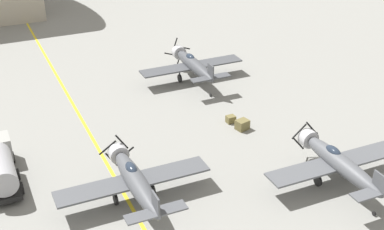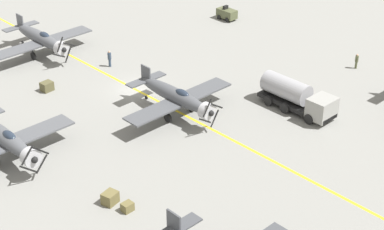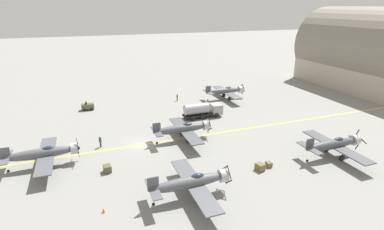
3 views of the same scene
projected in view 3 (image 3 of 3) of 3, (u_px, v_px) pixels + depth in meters
ground_plane at (142, 145)px, 48.53m from camera, size 400.00×400.00×0.00m
taxiway_stripe at (142, 145)px, 48.52m from camera, size 0.30×160.00×0.01m
airplane_mid_center at (183, 129)px, 49.63m from camera, size 12.00×9.98×3.65m
airplane_mid_right at (191, 182)px, 34.55m from camera, size 12.00×9.98×3.65m
airplane_far_right at (334, 144)px, 44.03m from camera, size 12.00×9.98×3.72m
airplane_near_center at (43, 153)px, 41.31m from camera, size 12.00×9.98×3.65m
airplane_far_left at (225, 91)px, 71.70m from camera, size 12.00×9.98×3.65m
fuel_tanker at (203, 110)px, 60.09m from camera, size 2.68×8.00×2.98m
tow_tractor at (88, 106)px, 64.58m from camera, size 1.57×2.60×1.79m
ground_crew_walking at (177, 97)px, 70.67m from camera, size 0.37×0.37×1.70m
ground_crew_inspecting at (100, 141)px, 47.41m from camera, size 0.41×0.41×1.87m
supply_crate_by_tanker at (269, 164)px, 41.79m from camera, size 0.87×0.73×0.71m
supply_crate_mid_lane at (260, 167)px, 40.88m from camera, size 1.34×1.20×0.96m
supply_crate_outboard at (107, 169)px, 40.44m from camera, size 1.23×1.05×0.97m
traffic_cone at (103, 210)px, 32.49m from camera, size 0.36×0.36×0.55m
hangar at (370, 55)px, 79.65m from camera, size 35.15×21.28×21.28m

